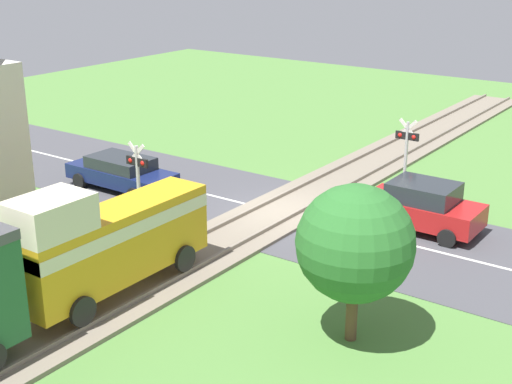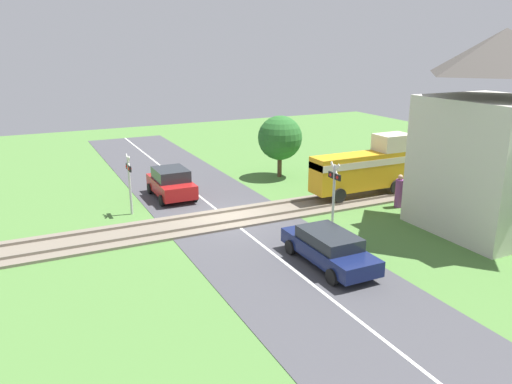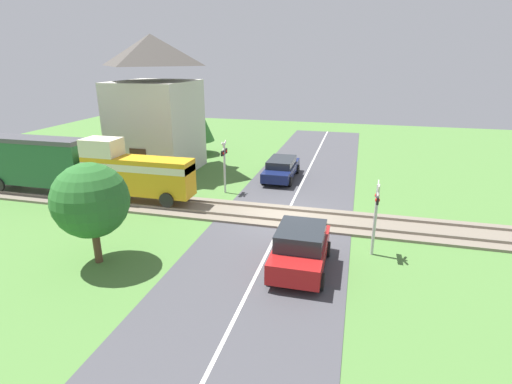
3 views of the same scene
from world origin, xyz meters
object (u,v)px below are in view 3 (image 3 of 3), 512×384
Objects in this scene: train at (80,166)px; pedestrian_by_station at (144,177)px; car_far_side at (281,168)px; crossing_signal_east_approach at (224,160)px; car_near_crossing at (301,248)px; crossing_signal_west_approach at (376,209)px; station_building at (155,107)px.

train is 3.48m from pedestrian_by_station.
train is at bearing 122.96° from car_far_side.
pedestrian_by_station is (-0.81, 4.65, -1.15)m from crossing_signal_east_approach.
crossing_signal_east_approach reaches higher than car_near_crossing.
train is 4.14× the size of crossing_signal_east_approach.
crossing_signal_east_approach reaches higher than car_far_side.
pedestrian_by_station is at bearing 120.85° from car_far_side.
car_far_side is at bearing -57.04° from train.
car_near_crossing is at bearing -144.02° from crossing_signal_east_approach.
train reaches higher than crossing_signal_west_approach.
car_far_side is 1.50× the size of crossing_signal_west_approach.
crossing_signal_west_approach reaches higher than car_far_side.
train is at bearing 128.33° from pedestrian_by_station.
crossing_signal_east_approach is (-3.52, 2.60, 1.23)m from car_far_side.
station_building reaches higher than crossing_signal_west_approach.
car_far_side is 2.61× the size of pedestrian_by_station.
car_far_side is at bearing -36.39° from crossing_signal_east_approach.
crossing_signal_west_approach is at bearing -100.57° from train.
train is 4.14× the size of crossing_signal_west_approach.
crossing_signal_east_approach is at bearing 35.98° from car_near_crossing.
car_near_crossing is 0.43× the size of station_building.
crossing_signal_east_approach is at bearing -80.17° from pedestrian_by_station.
car_far_side is at bearing 30.65° from crossing_signal_west_approach.
station_building is at bearing -12.83° from train.
crossing_signal_east_approach is at bearing 54.69° from crossing_signal_west_approach.
train is 2.76× the size of car_far_side.
crossing_signal_west_approach is at bearing -123.10° from station_building.
station_building is (3.35, 5.83, 2.34)m from crossing_signal_east_approach.
crossing_signal_east_approach is 4.86m from pedestrian_by_station.
train is 13.60m from car_near_crossing.
train is at bearing 69.78° from car_near_crossing.
train is at bearing 167.17° from station_building.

